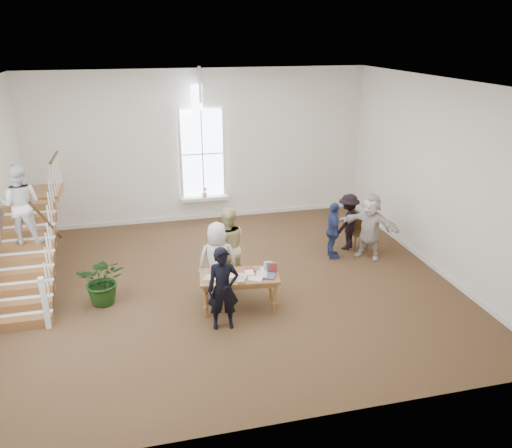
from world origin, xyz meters
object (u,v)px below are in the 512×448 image
object	(u,v)px
elderly_woman	(218,260)
person_yellow	(227,247)
library_table	(239,279)
police_officer	(223,289)
side_chair	(359,229)
floor_plant	(103,280)
woman_cluster_b	(348,222)
woman_cluster_c	(370,226)
woman_cluster_a	(333,231)

from	to	relation	value
elderly_woman	person_yellow	size ratio (longest dim) A/B	0.91
library_table	police_officer	distance (m)	0.80
side_chair	floor_plant	bearing A→B (deg)	-161.56
person_yellow	police_officer	bearing A→B (deg)	76.11
person_yellow	floor_plant	xyz separation A→B (m)	(-2.71, -0.24, -0.39)
elderly_woman	floor_plant	xyz separation A→B (m)	(-2.41, 0.26, -0.31)
library_table	floor_plant	distance (m)	2.90
library_table	elderly_woman	world-z (taller)	elderly_woman
library_table	woman_cluster_b	distance (m)	4.16
person_yellow	woman_cluster_c	distance (m)	3.82
floor_plant	side_chair	size ratio (longest dim) A/B	1.14
library_table	woman_cluster_b	size ratio (longest dim) A/B	1.13
woman_cluster_b	elderly_woman	bearing A→B (deg)	-13.80
police_officer	woman_cluster_c	bearing A→B (deg)	33.23
woman_cluster_b	floor_plant	bearing A→B (deg)	-25.18
woman_cluster_a	woman_cluster_c	world-z (taller)	woman_cluster_c
person_yellow	library_table	bearing A→B (deg)	91.66
police_officer	woman_cluster_c	xyz separation A→B (m)	(4.17, 2.35, 0.01)
woman_cluster_b	library_table	bearing A→B (deg)	-4.12
library_table	elderly_woman	xyz separation A→B (m)	(-0.35, 0.61, 0.17)
woman_cluster_c	side_chair	bearing A→B (deg)	132.47
woman_cluster_a	side_chair	world-z (taller)	woman_cluster_a
elderly_woman	person_yellow	world-z (taller)	person_yellow
person_yellow	woman_cluster_b	xyz separation A→B (m)	(3.47, 1.25, -0.18)
elderly_woman	woman_cluster_b	size ratio (longest dim) A/B	1.13
library_table	person_yellow	world-z (taller)	person_yellow
police_officer	elderly_woman	xyz separation A→B (m)	(0.10, 1.25, 0.01)
floor_plant	woman_cluster_c	bearing A→B (deg)	7.35
police_officer	library_table	bearing A→B (deg)	58.72
person_yellow	woman_cluster_a	bearing A→B (deg)	-165.44
woman_cluster_b	side_chair	size ratio (longest dim) A/B	1.58
police_officer	side_chair	world-z (taller)	police_officer
woman_cluster_a	elderly_woman	bearing A→B (deg)	121.04
elderly_woman	woman_cluster_b	distance (m)	4.16
woman_cluster_b	woman_cluster_c	size ratio (longest dim) A/B	0.89
library_table	woman_cluster_b	world-z (taller)	woman_cluster_b
elderly_woman	woman_cluster_b	bearing A→B (deg)	-150.96
elderly_woman	woman_cluster_c	world-z (taller)	woman_cluster_c
library_table	side_chair	bearing A→B (deg)	39.30
police_officer	person_yellow	xyz separation A→B (m)	(0.40, 1.75, 0.10)
floor_plant	woman_cluster_a	bearing A→B (deg)	10.52
woman_cluster_c	library_table	bearing A→B (deg)	-110.41
side_chair	police_officer	bearing A→B (deg)	-138.89
elderly_woman	woman_cluster_c	distance (m)	4.22
elderly_woman	floor_plant	distance (m)	2.44
woman_cluster_c	side_chair	size ratio (longest dim) A/B	1.78
woman_cluster_b	floor_plant	world-z (taller)	woman_cluster_b
police_officer	woman_cluster_b	size ratio (longest dim) A/B	1.11
library_table	side_chair	world-z (taller)	side_chair
police_officer	person_yellow	distance (m)	1.80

